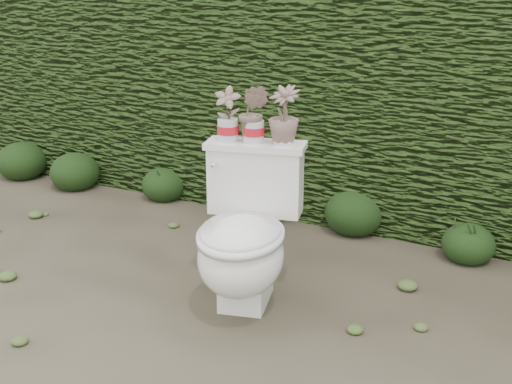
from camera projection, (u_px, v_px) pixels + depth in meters
The scene contains 12 objects.
ground at pixel (213, 291), 3.35m from camera, with size 60.00×60.00×0.00m, color brown.
hedge at pixel (329, 90), 4.43m from camera, with size 8.00×1.00×1.60m, color #34501A.
toilet at pixel (245, 238), 3.11m from camera, with size 0.61×0.77×0.78m.
potted_plant_left at pixel (228, 115), 3.18m from camera, with size 0.14×0.09×0.26m, color #25792C.
potted_plant_center at pixel (253, 115), 3.15m from camera, with size 0.15×0.12×0.27m, color #25792C.
potted_plant_right at pixel (284, 117), 3.12m from camera, with size 0.15×0.15×0.27m, color #25792C.
liriope_clump_0 at pixel (21, 158), 5.16m from camera, with size 0.39×0.39×0.31m, color #1E3512.
liriope_clump_1 at pixel (75, 169), 4.91m from camera, with size 0.37×0.37×0.30m, color #1E3512.
liriope_clump_2 at pixel (164, 181), 4.68m from camera, with size 0.33×0.33×0.26m, color #1E3512.
liriope_clump_3 at pixel (266, 192), 4.33m from camera, with size 0.42×0.42×0.33m, color #1E3512.
liriope_clump_4 at pixel (355, 208), 4.08m from camera, with size 0.38×0.38×0.30m, color #1E3512.
liriope_clump_5 at pixel (469, 240), 3.69m from camera, with size 0.30×0.30×0.24m, color #1E3512.
Camera 1 is at (1.57, -2.56, 1.59)m, focal length 45.00 mm.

